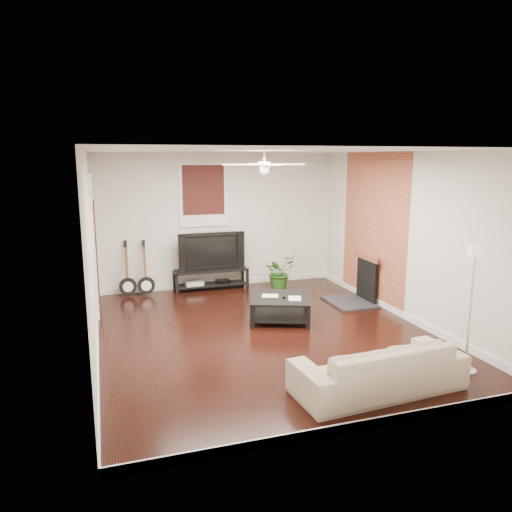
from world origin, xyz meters
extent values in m
cube|color=black|center=(0.00, 0.00, 0.00)|extent=(5.00, 6.00, 0.01)
cube|color=white|center=(0.00, 0.00, 2.80)|extent=(5.00, 6.00, 0.01)
cube|color=silver|center=(0.00, 3.00, 1.40)|extent=(5.00, 0.01, 2.80)
cube|color=silver|center=(0.00, -3.00, 1.40)|extent=(5.00, 0.01, 2.80)
cube|color=silver|center=(-2.50, 0.00, 1.40)|extent=(0.01, 6.00, 2.80)
cube|color=silver|center=(2.50, 0.00, 1.40)|extent=(0.01, 6.00, 2.80)
cube|color=#B35139|center=(2.49, 1.00, 1.40)|extent=(0.02, 2.20, 2.80)
cube|color=black|center=(2.20, 1.00, 0.46)|extent=(0.80, 1.10, 0.92)
cube|color=black|center=(-0.30, 2.97, 1.95)|extent=(1.00, 0.06, 1.30)
cube|color=white|center=(-2.46, 1.90, 1.25)|extent=(0.08, 1.00, 2.50)
cube|color=black|center=(-0.22, 2.78, 0.21)|extent=(1.53, 0.41, 0.43)
imported|color=black|center=(-0.22, 2.80, 0.82)|extent=(1.37, 0.18, 0.79)
cube|color=black|center=(0.46, 0.49, 0.20)|extent=(1.24, 1.24, 0.40)
imported|color=tan|center=(0.65, -2.26, 0.30)|extent=(2.09, 0.94, 0.60)
imported|color=#235819|center=(1.16, 2.40, 0.36)|extent=(0.80, 0.75, 0.71)
camera|label=1|loc=(-2.37, -6.94, 2.70)|focal=34.44mm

